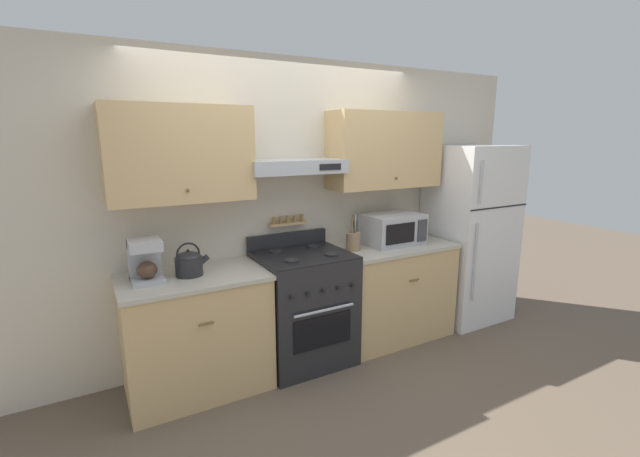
{
  "coord_description": "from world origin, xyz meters",
  "views": [
    {
      "loc": [
        -1.55,
        -2.71,
        1.89
      ],
      "look_at": [
        0.13,
        0.27,
        1.16
      ],
      "focal_mm": 24.0,
      "sensor_mm": 36.0,
      "label": 1
    }
  ],
  "objects_px": {
    "stove_range": "(304,307)",
    "utensil_crock": "(353,241)",
    "tea_kettle": "(189,263)",
    "microwave": "(393,229)",
    "refrigerator": "(469,234)",
    "coffee_maker": "(145,260)"
  },
  "relations": [
    {
      "from": "tea_kettle",
      "to": "utensil_crock",
      "type": "bearing_deg",
      "value": 0.0
    },
    {
      "from": "refrigerator",
      "to": "utensil_crock",
      "type": "height_order",
      "value": "refrigerator"
    },
    {
      "from": "tea_kettle",
      "to": "microwave",
      "type": "xyz_separation_m",
      "value": [
        1.88,
        0.02,
        0.05
      ]
    },
    {
      "from": "coffee_maker",
      "to": "microwave",
      "type": "height_order",
      "value": "coffee_maker"
    },
    {
      "from": "stove_range",
      "to": "utensil_crock",
      "type": "height_order",
      "value": "utensil_crock"
    },
    {
      "from": "stove_range",
      "to": "refrigerator",
      "type": "bearing_deg",
      "value": -0.4
    },
    {
      "from": "stove_range",
      "to": "tea_kettle",
      "type": "height_order",
      "value": "tea_kettle"
    },
    {
      "from": "stove_range",
      "to": "coffee_maker",
      "type": "relative_size",
      "value": 3.58
    },
    {
      "from": "refrigerator",
      "to": "tea_kettle",
      "type": "distance_m",
      "value": 2.86
    },
    {
      "from": "stove_range",
      "to": "microwave",
      "type": "height_order",
      "value": "microwave"
    },
    {
      "from": "coffee_maker",
      "to": "refrigerator",
      "type": "bearing_deg",
      "value": -1.24
    },
    {
      "from": "tea_kettle",
      "to": "coffee_maker",
      "type": "height_order",
      "value": "coffee_maker"
    },
    {
      "from": "microwave",
      "to": "utensil_crock",
      "type": "bearing_deg",
      "value": -177.76
    },
    {
      "from": "microwave",
      "to": "tea_kettle",
      "type": "bearing_deg",
      "value": -179.46
    },
    {
      "from": "coffee_maker",
      "to": "tea_kettle",
      "type": "bearing_deg",
      "value": -5.83
    },
    {
      "from": "utensil_crock",
      "to": "stove_range",
      "type": "bearing_deg",
      "value": -177.19
    },
    {
      "from": "stove_range",
      "to": "utensil_crock",
      "type": "xyz_separation_m",
      "value": [
        0.51,
        0.03,
        0.51
      ]
    },
    {
      "from": "refrigerator",
      "to": "tea_kettle",
      "type": "height_order",
      "value": "refrigerator"
    },
    {
      "from": "tea_kettle",
      "to": "microwave",
      "type": "relative_size",
      "value": 0.47
    },
    {
      "from": "refrigerator",
      "to": "coffee_maker",
      "type": "xyz_separation_m",
      "value": [
        -3.15,
        0.07,
        0.15
      ]
    },
    {
      "from": "refrigerator",
      "to": "microwave",
      "type": "xyz_separation_m",
      "value": [
        -0.98,
        0.06,
        0.14
      ]
    },
    {
      "from": "microwave",
      "to": "refrigerator",
      "type": "bearing_deg",
      "value": -3.31
    }
  ]
}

